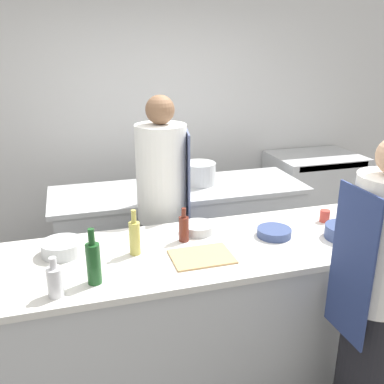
{
  "coord_description": "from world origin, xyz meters",
  "views": [
    {
      "loc": [
        -0.79,
        -2.32,
        2.15
      ],
      "look_at": [
        0.0,
        0.35,
        1.17
      ],
      "focal_mm": 40.0,
      "sensor_mm": 36.0,
      "label": 1
    }
  ],
  "objects_px": {
    "oven_range": "(312,196)",
    "cup": "(325,216)",
    "bottle_wine": "(93,262)",
    "bowl_wooden_salad": "(344,232)",
    "bowl_ceramic_blue": "(274,232)",
    "bowl_mixing_large": "(62,248)",
    "chef_at_stove": "(163,211)",
    "bottle_cooking_oil": "(135,237)",
    "bottle_vinegar": "(55,281)",
    "bottle_olive_oil": "(184,228)",
    "bowl_prep_small": "(198,228)",
    "stockpot": "(199,173)",
    "chef_at_prep_near": "(374,292)"
  },
  "relations": [
    {
      "from": "chef_at_stove",
      "to": "cup",
      "type": "relative_size",
      "value": 20.6
    },
    {
      "from": "bottle_wine",
      "to": "bowl_wooden_salad",
      "type": "relative_size",
      "value": 1.25
    },
    {
      "from": "bottle_vinegar",
      "to": "bowl_prep_small",
      "type": "bearing_deg",
      "value": 30.08
    },
    {
      "from": "bottle_olive_oil",
      "to": "bowl_mixing_large",
      "type": "bearing_deg",
      "value": 177.68
    },
    {
      "from": "bottle_olive_oil",
      "to": "bottle_wine",
      "type": "xyz_separation_m",
      "value": [
        -0.6,
        -0.36,
        0.04
      ]
    },
    {
      "from": "bowl_ceramic_blue",
      "to": "cup",
      "type": "height_order",
      "value": "cup"
    },
    {
      "from": "bottle_wine",
      "to": "bowl_wooden_salad",
      "type": "height_order",
      "value": "bottle_wine"
    },
    {
      "from": "chef_at_stove",
      "to": "bottle_olive_oil",
      "type": "relative_size",
      "value": 7.85
    },
    {
      "from": "stockpot",
      "to": "chef_at_stove",
      "type": "bearing_deg",
      "value": -132.35
    },
    {
      "from": "oven_range",
      "to": "stockpot",
      "type": "xyz_separation_m",
      "value": [
        -1.52,
        -0.48,
        0.54
      ]
    },
    {
      "from": "bottle_olive_oil",
      "to": "bottle_wine",
      "type": "relative_size",
      "value": 0.72
    },
    {
      "from": "chef_at_stove",
      "to": "bowl_prep_small",
      "type": "xyz_separation_m",
      "value": [
        0.13,
        -0.52,
        0.06
      ]
    },
    {
      "from": "bowl_prep_small",
      "to": "stockpot",
      "type": "height_order",
      "value": "stockpot"
    },
    {
      "from": "bowl_mixing_large",
      "to": "bowl_wooden_salad",
      "type": "distance_m",
      "value": 1.81
    },
    {
      "from": "bowl_wooden_salad",
      "to": "bowl_mixing_large",
      "type": "bearing_deg",
      "value": 170.76
    },
    {
      "from": "bottle_vinegar",
      "to": "bowl_mixing_large",
      "type": "xyz_separation_m",
      "value": [
        0.03,
        0.46,
        -0.04
      ]
    },
    {
      "from": "bowl_ceramic_blue",
      "to": "cup",
      "type": "distance_m",
      "value": 0.48
    },
    {
      "from": "oven_range",
      "to": "cup",
      "type": "xyz_separation_m",
      "value": [
        -0.91,
        -1.58,
        0.48
      ]
    },
    {
      "from": "bottle_cooking_oil",
      "to": "cup",
      "type": "relative_size",
      "value": 3.29
    },
    {
      "from": "bowl_mixing_large",
      "to": "stockpot",
      "type": "relative_size",
      "value": 0.83
    },
    {
      "from": "bottle_wine",
      "to": "bowl_ceramic_blue",
      "type": "height_order",
      "value": "bottle_wine"
    },
    {
      "from": "bowl_mixing_large",
      "to": "bowl_ceramic_blue",
      "type": "distance_m",
      "value": 1.37
    },
    {
      "from": "bottle_olive_oil",
      "to": "chef_at_prep_near",
      "type": "bearing_deg",
      "value": -42.88
    },
    {
      "from": "bottle_vinegar",
      "to": "bowl_mixing_large",
      "type": "bearing_deg",
      "value": 85.8
    },
    {
      "from": "bowl_prep_small",
      "to": "cup",
      "type": "bearing_deg",
      "value": -5.13
    },
    {
      "from": "bottle_wine",
      "to": "bowl_prep_small",
      "type": "distance_m",
      "value": 0.87
    },
    {
      "from": "oven_range",
      "to": "cup",
      "type": "bearing_deg",
      "value": -120.02
    },
    {
      "from": "chef_at_stove",
      "to": "bowl_mixing_large",
      "type": "distance_m",
      "value": 0.96
    },
    {
      "from": "bowl_ceramic_blue",
      "to": "bowl_wooden_salad",
      "type": "height_order",
      "value": "bowl_wooden_salad"
    },
    {
      "from": "bowl_wooden_salad",
      "to": "stockpot",
      "type": "height_order",
      "value": "stockpot"
    },
    {
      "from": "bottle_cooking_oil",
      "to": "cup",
      "type": "height_order",
      "value": "bottle_cooking_oil"
    },
    {
      "from": "bowl_ceramic_blue",
      "to": "bowl_wooden_salad",
      "type": "bearing_deg",
      "value": -20.16
    },
    {
      "from": "bottle_wine",
      "to": "bowl_ceramic_blue",
      "type": "distance_m",
      "value": 1.23
    },
    {
      "from": "bottle_olive_oil",
      "to": "bottle_vinegar",
      "type": "bearing_deg",
      "value": -151.39
    },
    {
      "from": "oven_range",
      "to": "bottle_olive_oil",
      "type": "relative_size",
      "value": 4.23
    },
    {
      "from": "oven_range",
      "to": "bottle_olive_oil",
      "type": "distance_m",
      "value": 2.59
    },
    {
      "from": "bottle_olive_oil",
      "to": "stockpot",
      "type": "height_order",
      "value": "bottle_olive_oil"
    },
    {
      "from": "chef_at_stove",
      "to": "bottle_cooking_oil",
      "type": "height_order",
      "value": "chef_at_stove"
    },
    {
      "from": "bowl_wooden_salad",
      "to": "bowl_ceramic_blue",
      "type": "bearing_deg",
      "value": 159.84
    },
    {
      "from": "bowl_ceramic_blue",
      "to": "bowl_prep_small",
      "type": "bearing_deg",
      "value": 156.39
    },
    {
      "from": "bottle_olive_oil",
      "to": "bowl_prep_small",
      "type": "distance_m",
      "value": 0.18
    },
    {
      "from": "oven_range",
      "to": "chef_at_stove",
      "type": "xyz_separation_m",
      "value": [
        -1.97,
        -0.98,
        0.41
      ]
    },
    {
      "from": "chef_at_stove",
      "to": "bowl_prep_small",
      "type": "distance_m",
      "value": 0.53
    },
    {
      "from": "oven_range",
      "to": "bowl_wooden_salad",
      "type": "xyz_separation_m",
      "value": [
        -0.94,
        -1.85,
        0.48
      ]
    },
    {
      "from": "bowl_ceramic_blue",
      "to": "oven_range",
      "type": "bearing_deg",
      "value": 51.02
    },
    {
      "from": "oven_range",
      "to": "bottle_vinegar",
      "type": "bearing_deg",
      "value": -143.75
    },
    {
      "from": "bottle_olive_oil",
      "to": "cup",
      "type": "distance_m",
      "value": 1.06
    },
    {
      "from": "chef_at_stove",
      "to": "bowl_wooden_salad",
      "type": "distance_m",
      "value": 1.35
    },
    {
      "from": "bottle_vinegar",
      "to": "bowl_mixing_large",
      "type": "height_order",
      "value": "bottle_vinegar"
    },
    {
      "from": "bottle_cooking_oil",
      "to": "bowl_mixing_large",
      "type": "bearing_deg",
      "value": 164.14
    }
  ]
}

